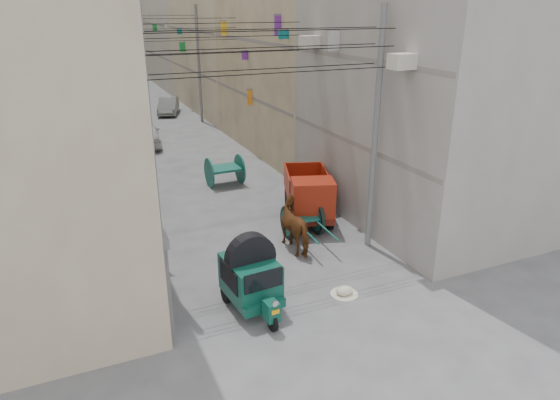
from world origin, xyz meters
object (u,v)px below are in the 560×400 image
mini_truck (310,199)px  distant_car_grey (168,106)px  second_cart (225,170)px  distant_car_green (113,90)px  distant_car_white (147,135)px  auto_rickshaw (251,275)px  feed_sack (344,291)px  horse (298,226)px  tonga_cart (303,220)px

mini_truck → distant_car_grey: size_ratio=1.00×
second_cart → distant_car_green: bearing=93.0°
mini_truck → distant_car_green: mini_truck is taller
mini_truck → distant_car_green: 33.04m
distant_car_white → auto_rickshaw: bearing=96.0°
auto_rickshaw → distant_car_green: (0.41, 37.50, -0.36)m
feed_sack → distant_car_grey: (0.80, 28.35, 0.51)m
feed_sack → distant_car_green: bearing=93.5°
horse → distant_car_grey: 25.11m
auto_rickshaw → tonga_cart: (3.35, 3.61, -0.36)m
tonga_cart → second_cart: second_cart is taller
mini_truck → second_cart: size_ratio=2.39×
horse → distant_car_green: size_ratio=0.46×
distant_car_white → feed_sack: bearing=104.1°
auto_rickshaw → mini_truck: (4.16, 4.67, -0.05)m
distant_car_white → distant_car_grey: (3.20, 9.09, -0.04)m
mini_truck → distant_car_grey: bearing=110.4°
second_cart → feed_sack: (0.26, -10.60, -0.62)m
distant_car_grey → auto_rickshaw: bearing=-79.7°
horse → auto_rickshaw: bearing=41.3°
second_cart → distant_car_white: second_cart is taller
tonga_cart → feed_sack: 4.17m
second_cart → distant_car_green: (-2.06, 27.38, -0.10)m
distant_car_white → horse: bearing=105.6°
mini_truck → distant_car_white: bearing=124.1°
mini_truck → tonga_cart: bearing=-108.4°
feed_sack → distant_car_grey: 28.37m
auto_rickshaw → horse: size_ratio=1.21×
auto_rickshaw → second_cart: bearing=71.5°
tonga_cart → mini_truck: mini_truck is taller
feed_sack → distant_car_grey: distant_car_grey is taller
second_cart → horse: bearing=-88.9°
second_cart → feed_sack: size_ratio=3.17×
auto_rickshaw → horse: horse is taller
tonga_cart → distant_car_grey: bearing=92.0°
second_cart → distant_car_grey: bearing=85.3°
auto_rickshaw → mini_truck: 6.25m
distant_car_white → distant_car_green: distant_car_white is taller
tonga_cart → horse: size_ratio=1.36×
auto_rickshaw → feed_sack: auto_rickshaw is taller
distant_car_green → auto_rickshaw: bearing=107.0°
second_cart → distant_car_green: second_cart is taller
distant_car_grey → second_cart: bearing=-75.9°
second_cart → tonga_cart: bearing=-83.5°
feed_sack → distant_car_grey: size_ratio=0.13×
tonga_cart → horse: bearing=-122.8°
distant_car_grey → horse: bearing=-74.2°
distant_car_white → distant_car_grey: distant_car_white is taller
distant_car_green → feed_sack: bearing=111.1°
tonga_cart → distant_car_grey: 24.26m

